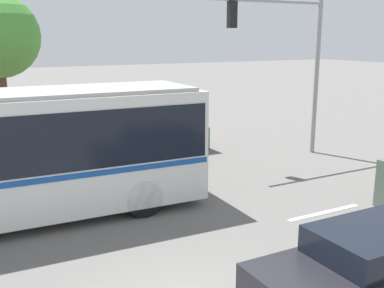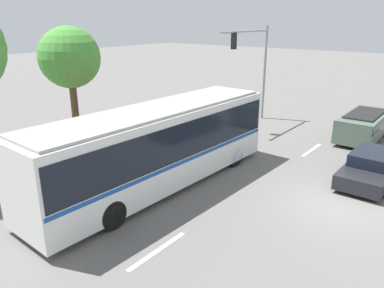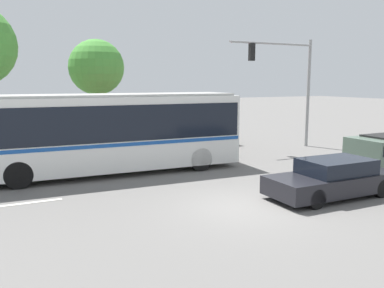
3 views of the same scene
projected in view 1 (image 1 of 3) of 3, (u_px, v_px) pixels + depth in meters
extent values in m
cube|color=black|center=(188.00, 125.00, 13.43)|extent=(0.13, 2.19, 1.65)
cylinder|color=black|center=(117.00, 175.00, 13.98)|extent=(1.01, 0.33, 1.00)
cylinder|color=black|center=(144.00, 198.00, 11.99)|extent=(1.01, 0.33, 1.00)
cube|color=black|center=(370.00, 270.00, 8.32)|extent=(4.62, 1.80, 0.60)
cube|color=black|center=(377.00, 241.00, 8.25)|extent=(2.31, 1.58, 0.50)
cylinder|color=black|center=(279.00, 278.00, 8.37)|extent=(0.62, 0.22, 0.62)
cylinder|color=gray|center=(316.00, 76.00, 18.16)|extent=(0.18, 0.18, 6.15)
cylinder|color=gray|center=(264.00, 1.00, 16.29)|extent=(5.38, 0.12, 0.12)
cube|color=black|center=(232.00, 15.00, 15.79)|extent=(0.30, 0.22, 0.90)
cylinder|color=red|center=(230.00, 6.00, 15.83)|extent=(0.18, 0.02, 0.18)
cylinder|color=yellow|center=(230.00, 15.00, 15.90)|extent=(0.18, 0.02, 0.18)
cylinder|color=green|center=(230.00, 24.00, 15.96)|extent=(0.18, 0.02, 0.18)
cube|color=#286028|center=(77.00, 150.00, 17.15)|extent=(10.67, 1.29, 0.95)
cube|color=#CC3351|center=(76.00, 129.00, 16.96)|extent=(10.46, 1.23, 0.68)
cylinder|color=brown|center=(4.00, 111.00, 18.37)|extent=(0.38, 0.38, 3.46)
cube|color=silver|center=(324.00, 212.00, 12.32)|extent=(2.40, 0.16, 0.01)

